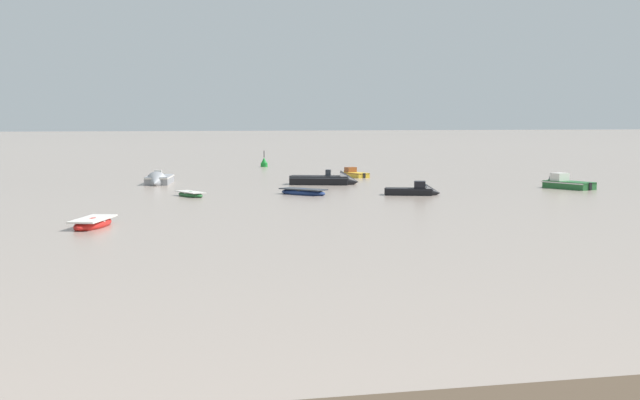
{
  "coord_description": "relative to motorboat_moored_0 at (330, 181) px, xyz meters",
  "views": [
    {
      "loc": [
        10.27,
        -30.75,
        6.52
      ],
      "look_at": [
        25.99,
        34.56,
        0.4
      ],
      "focal_mm": 51.31,
      "sensor_mm": 36.0,
      "label": 1
    }
  ],
  "objects": [
    {
      "name": "motorboat_moored_1",
      "position": [
        -16.16,
        4.09,
        -0.01
      ],
      "size": [
        3.38,
        6.6,
        2.16
      ],
      "rotation": [
        0.0,
        0.0,
        4.52
      ],
      "color": "gray",
      "rests_on": "ground"
    },
    {
      "name": "rowboat_moored_4",
      "position": [
        -14.41,
        -10.25,
        -0.16
      ],
      "size": [
        2.47,
        3.75,
        0.56
      ],
      "rotation": [
        0.0,
        0.0,
        5.1
      ],
      "color": "#23602D",
      "rests_on": "ground"
    },
    {
      "name": "motorboat_moored_2",
      "position": [
        19.6,
        -9.44,
        0.0
      ],
      "size": [
        3.83,
        5.75,
        2.07
      ],
      "rotation": [
        0.0,
        0.0,
        1.96
      ],
      "color": "#23602D",
      "rests_on": "ground"
    },
    {
      "name": "channel_buoy",
      "position": [
        -0.67,
        32.62,
        0.15
      ],
      "size": [
        0.9,
        0.9,
        2.3
      ],
      "color": "#198C2D",
      "rests_on": "ground"
    },
    {
      "name": "rowboat_moored_3",
      "position": [
        -22.08,
        -30.0,
        -0.11
      ],
      "size": [
        3.11,
        5.0,
        0.75
      ],
      "rotation": [
        0.0,
        0.0,
        4.37
      ],
      "color": "red",
      "rests_on": "ground"
    },
    {
      "name": "motorboat_moored_0",
      "position": [
        0.0,
        0.0,
        0.0
      ],
      "size": [
        6.99,
        4.32,
        2.27
      ],
      "rotation": [
        0.0,
        0.0,
        5.95
      ],
      "color": "black",
      "rests_on": "ground"
    },
    {
      "name": "rowboat_moored_5",
      "position": [
        -5.0,
        -10.69,
        -0.12
      ],
      "size": [
        4.06,
        4.41,
        0.71
      ],
      "rotation": [
        0.0,
        0.0,
        2.27
      ],
      "color": "navy",
      "rests_on": "ground"
    },
    {
      "name": "motorboat_moored_4",
      "position": [
        5.06,
        10.35,
        -0.07
      ],
      "size": [
        2.69,
        4.4,
        1.58
      ],
      "rotation": [
        0.0,
        0.0,
        1.9
      ],
      "color": "gold",
      "rests_on": "ground"
    },
    {
      "name": "motorboat_moored_3",
      "position": [
        4.19,
        -13.38,
        -0.05
      ],
      "size": [
        4.84,
        3.04,
        1.74
      ],
      "rotation": [
        0.0,
        0.0,
        5.94
      ],
      "color": "black",
      "rests_on": "ground"
    }
  ]
}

